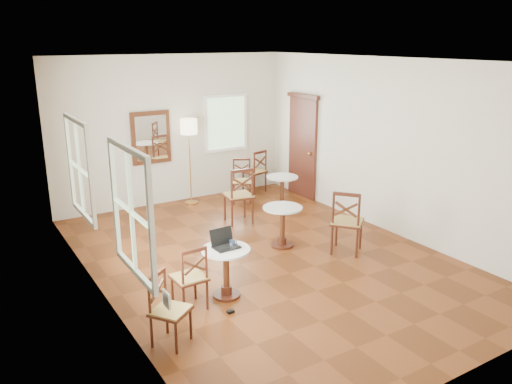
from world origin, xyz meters
The scene contains 17 objects.
ground centered at (0.00, 0.00, 0.00)m, with size 7.00×7.00×0.00m, color #612C10.
room_shell centered at (-0.06, 0.27, 1.89)m, with size 5.02×7.02×3.01m.
cafe_table_near centered at (-1.12, -0.76, 0.42)m, with size 0.64×0.64×0.68m.
cafe_table_mid centered at (0.49, 0.27, 0.42)m, with size 0.64×0.64×0.68m.
cafe_table_back centered at (1.60, 1.89, 0.41)m, with size 0.63×0.63×0.67m.
chair_near_a centered at (-1.66, -0.81, 0.43)m, with size 0.41×0.41×0.86m.
chair_near_b centered at (-2.18, -1.39, 0.42)m, with size 0.54×0.54×0.83m.
chair_mid_a centered at (0.45, 1.63, 0.53)m, with size 0.56×0.56×1.06m.
chair_mid_b centered at (1.21, -0.48, 0.52)m, with size 0.68×0.68×1.04m.
chair_back_a centered at (1.76, 3.18, 0.47)m, with size 0.53×0.53×0.95m.
chair_back_b centered at (1.15, 2.72, 0.45)m, with size 0.56×0.56×0.89m.
floor_lamp centered at (0.19, 3.15, 1.49)m, with size 0.34×0.34×1.76m.
laptop centered at (-1.10, -0.69, 0.74)m, with size 0.34×0.29×0.23m.
mouse centered at (-0.98, -0.84, 0.70)m, with size 0.10×0.06×0.04m, color black.
navy_mug centered at (-1.00, -0.73, 0.72)m, with size 0.11×0.07×0.09m.
water_glass centered at (-1.07, -0.85, 0.73)m, with size 0.07×0.07×0.11m, color white.
power_adapter centered at (-1.29, -1.18, 0.02)m, with size 0.09×0.05×0.04m, color black.
Camera 1 is at (-4.03, -6.23, 3.30)m, focal length 36.19 mm.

